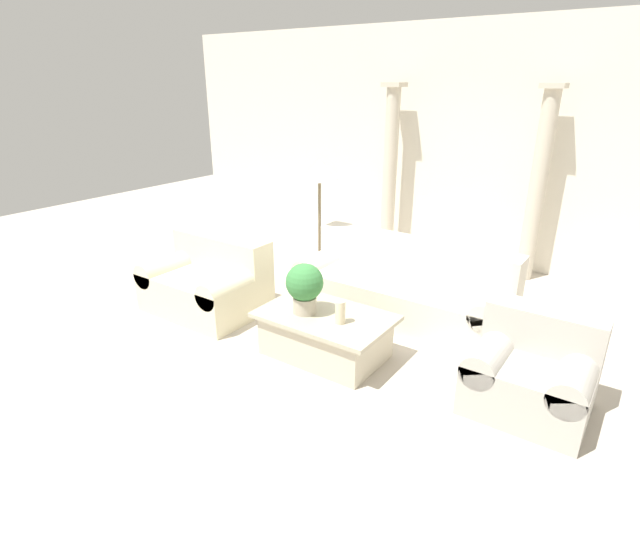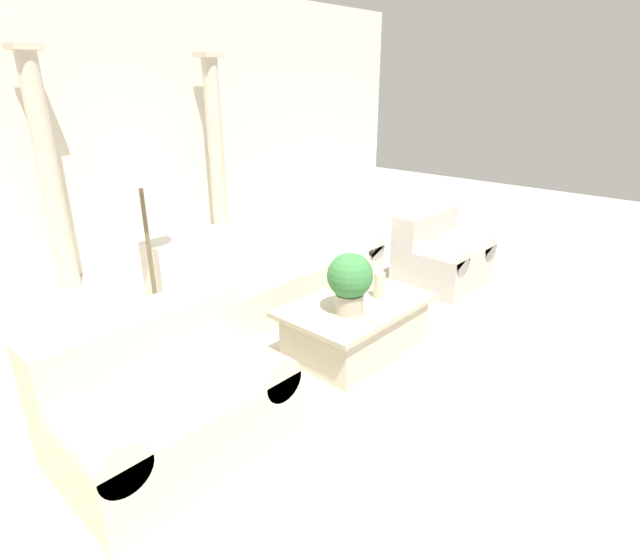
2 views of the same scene
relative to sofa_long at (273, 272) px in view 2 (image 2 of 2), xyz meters
The scene contains 11 objects.
ground_plane 0.98m from the sofa_long, 107.71° to the right, with size 16.00×16.00×0.00m, color #BCB2A3.
wall_back 2.62m from the sofa_long, 97.03° to the left, with size 10.00×0.06×3.20m.
sofa_long is the anchor object (origin of this frame).
loveseat 2.20m from the sofa_long, 149.45° to the right, with size 1.28×0.92×0.82m.
coffee_table 1.25m from the sofa_long, 99.35° to the right, with size 1.23×0.79×0.43m.
potted_plant 1.41m from the sofa_long, 106.53° to the right, with size 0.35×0.35×0.48m.
pillar_candle 1.31m from the sofa_long, 89.82° to the right, with size 0.09×0.09×0.22m.
floor_lamp 1.63m from the sofa_long, behind, with size 0.42×0.42×1.60m.
column_left 2.47m from the sofa_long, 122.42° to the left, with size 0.28×0.28×2.42m.
column_right 2.29m from the sofa_long, 66.91° to the left, with size 0.28×0.28×2.42m.
armchair 1.86m from the sofa_long, 31.23° to the right, with size 0.90×0.78×0.78m.
Camera 2 is at (-2.83, -2.62, 2.09)m, focal length 28.00 mm.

